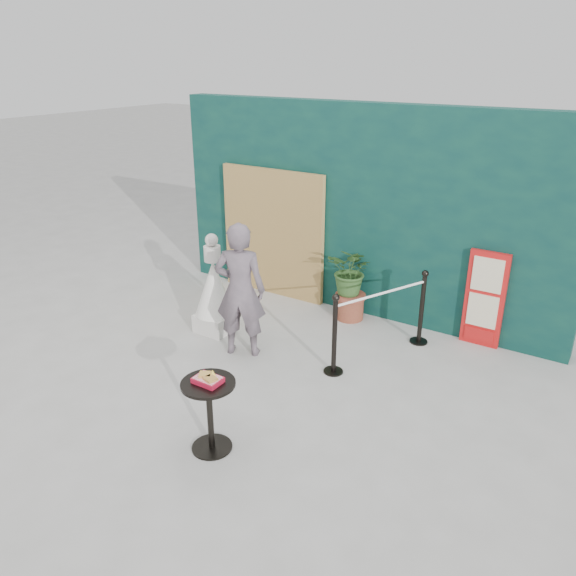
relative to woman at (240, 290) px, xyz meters
The scene contains 10 objects.
ground 1.52m from the woman, 59.77° to the right, with size 60.00×60.00×0.00m, color #ADAAA5.
back_wall 2.26m from the woman, 73.22° to the left, with size 6.00×0.30×3.00m, color #0A2C2D.
bamboo_fence 2.02m from the woman, 112.53° to the left, with size 1.80×0.08×2.00m, color tan.
woman is the anchor object (origin of this frame).
menu_board 3.16m from the woman, 36.65° to the left, with size 0.50×0.07×1.30m.
statue 0.81m from the woman, 155.75° to the left, with size 0.55×0.55×1.41m.
cafe_table 1.97m from the woman, 61.93° to the right, with size 0.52×0.52×0.75m.
food_basket 1.93m from the woman, 61.85° to the right, with size 0.26×0.19×0.11m.
planter 1.83m from the woman, 66.75° to the left, with size 0.65×0.56×1.11m.
stanchion_barrier 1.79m from the woman, 28.95° to the left, with size 0.84×1.54×1.03m.
Camera 1 is at (3.34, -4.01, 3.58)m, focal length 35.00 mm.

